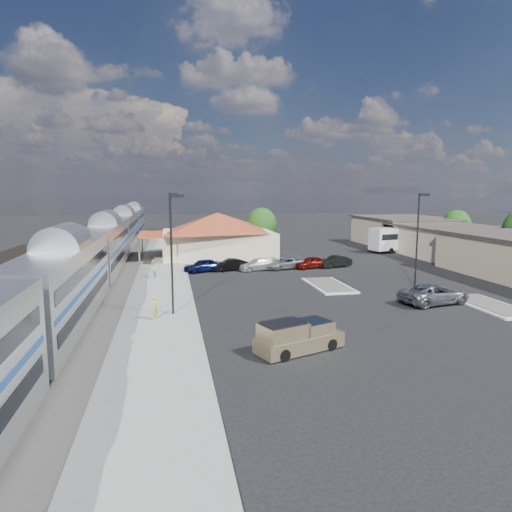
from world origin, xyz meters
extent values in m
plane|color=black|center=(0.00, 0.00, 0.00)|extent=(280.00, 280.00, 0.00)
cube|color=#4C4944|center=(-21.00, 8.00, 0.06)|extent=(16.00, 100.00, 0.12)
cube|color=gray|center=(-12.00, 6.00, 0.09)|extent=(5.50, 92.00, 0.18)
cube|color=silver|center=(-18.00, -7.95, 3.05)|extent=(3.00, 20.00, 5.00)
cube|color=black|center=(-18.00, -7.95, 0.30)|extent=(2.20, 16.00, 0.60)
cube|color=silver|center=(-18.00, 13.05, 3.05)|extent=(3.00, 20.00, 5.00)
cube|color=black|center=(-18.00, 13.05, 0.30)|extent=(2.20, 16.00, 0.60)
cube|color=silver|center=(-18.00, 34.05, 3.05)|extent=(3.00, 20.00, 5.00)
cube|color=black|center=(-18.00, 34.05, 0.30)|extent=(2.20, 16.00, 0.60)
cube|color=silver|center=(-18.00, 55.05, 3.05)|extent=(3.00, 20.00, 5.00)
cube|color=black|center=(-18.00, 55.05, 0.30)|extent=(2.20, 16.00, 0.60)
cube|color=black|center=(-24.00, 1.27, 2.20)|extent=(2.80, 14.00, 3.60)
cube|color=black|center=(-24.00, 1.27, 0.30)|extent=(2.20, 12.00, 0.60)
cylinder|color=black|center=(-24.00, 17.27, 2.10)|extent=(2.80, 14.00, 2.80)
cube|color=black|center=(-24.00, 17.27, 0.30)|extent=(2.20, 12.00, 0.60)
cube|color=beige|center=(-4.50, 24.00, 1.80)|extent=(15.00, 12.00, 3.60)
pyramid|color=maroon|center=(-4.50, 24.00, 4.90)|extent=(15.30, 12.24, 2.60)
cube|color=maroon|center=(-13.60, 24.00, 3.30)|extent=(3.20, 9.60, 0.25)
cube|color=#C6B28C|center=(28.00, 18.00, 2.00)|extent=(12.00, 18.00, 4.00)
cube|color=#3F3833|center=(28.00, 18.00, 4.15)|extent=(12.40, 18.40, 0.30)
cube|color=#C6B28C|center=(28.00, 32.00, 2.25)|extent=(12.00, 16.00, 4.50)
cube|color=#3F3833|center=(28.00, 32.00, 4.65)|extent=(12.40, 16.40, 0.30)
cube|color=silver|center=(4.00, 2.00, 0.07)|extent=(3.30, 7.50, 0.15)
cube|color=#4C4944|center=(4.00, 2.00, 0.16)|extent=(2.70, 6.90, 0.10)
cube|color=silver|center=(14.00, -8.00, 0.07)|extent=(3.30, 7.50, 0.15)
cube|color=#4C4944|center=(14.00, -8.00, 0.16)|extent=(2.70, 6.90, 0.10)
cylinder|color=black|center=(-11.00, -6.00, 4.50)|extent=(0.16, 0.16, 9.00)
cube|color=black|center=(-10.50, -6.00, 8.85)|extent=(1.00, 0.25, 0.22)
cylinder|color=black|center=(-11.00, 16.00, 4.50)|extent=(0.16, 0.16, 9.00)
cube|color=black|center=(-10.50, 16.00, 8.85)|extent=(1.00, 0.25, 0.22)
cylinder|color=black|center=(12.00, 0.00, 4.50)|extent=(0.16, 0.16, 9.00)
cube|color=black|center=(12.50, 0.00, 8.85)|extent=(1.00, 0.25, 0.22)
cylinder|color=#382314|center=(34.00, 26.00, 1.28)|extent=(0.30, 0.30, 2.55)
ellipsoid|color=#123F12|center=(34.00, 26.00, 3.77)|extent=(4.41, 4.41, 4.87)
cylinder|color=#382314|center=(3.00, 30.00, 1.36)|extent=(0.30, 0.30, 2.73)
ellipsoid|color=#123F12|center=(3.00, 30.00, 4.03)|extent=(4.71, 4.71, 5.21)
cube|color=#9B885F|center=(-3.88, -14.93, 0.53)|extent=(5.60, 3.68, 0.86)
cube|color=#9B885F|center=(-3.88, -14.93, 1.20)|extent=(2.52, 2.41, 0.91)
cube|color=#9B885F|center=(-3.88, -14.93, 1.29)|extent=(3.01, 2.60, 1.05)
cylinder|color=black|center=(-2.00, -15.12, 0.34)|extent=(0.74, 0.50, 0.69)
cylinder|color=black|center=(-2.62, -13.52, 0.34)|extent=(0.74, 0.50, 0.69)
cylinder|color=black|center=(-5.14, -16.33, 0.34)|extent=(0.74, 0.50, 0.69)
cylinder|color=black|center=(-5.76, -14.73, 0.34)|extent=(0.74, 0.50, 0.69)
imported|color=#929399|center=(10.16, -6.22, 0.83)|extent=(6.41, 3.89, 1.66)
cube|color=white|center=(24.00, 24.27, 2.08)|extent=(11.85, 5.32, 3.28)
cube|color=black|center=(24.00, 24.27, 2.47)|extent=(10.96, 5.13, 0.87)
cylinder|color=black|center=(28.21, 24.18, 0.43)|extent=(0.91, 0.50, 0.87)
cylinder|color=black|center=(27.65, 26.37, 0.43)|extent=(0.91, 0.50, 0.87)
cylinder|color=black|center=(20.92, 22.31, 0.43)|extent=(0.91, 0.50, 0.87)
cylinder|color=black|center=(20.35, 24.49, 0.43)|extent=(0.91, 0.50, 0.87)
imported|color=#B3C63D|center=(-12.26, -7.26, 1.04)|extent=(0.56, 0.71, 1.71)
imported|color=silver|center=(-12.94, 9.01, 1.08)|extent=(0.96, 1.07, 1.80)
imported|color=#0B1139|center=(-7.46, 12.11, 0.75)|extent=(4.76, 3.14, 1.51)
imported|color=black|center=(-4.26, 12.41, 0.69)|extent=(4.44, 2.55, 1.38)
imported|color=silver|center=(-1.06, 12.11, 0.69)|extent=(5.07, 3.14, 1.37)
imported|color=#999CA1|center=(2.14, 12.41, 0.71)|extent=(5.59, 3.90, 1.42)
imported|color=maroon|center=(5.34, 12.11, 0.71)|extent=(4.47, 2.79, 1.42)
imported|color=black|center=(8.54, 12.41, 0.70)|extent=(4.47, 2.63, 1.39)
camera|label=1|loc=(-11.11, -39.41, 9.24)|focal=32.00mm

